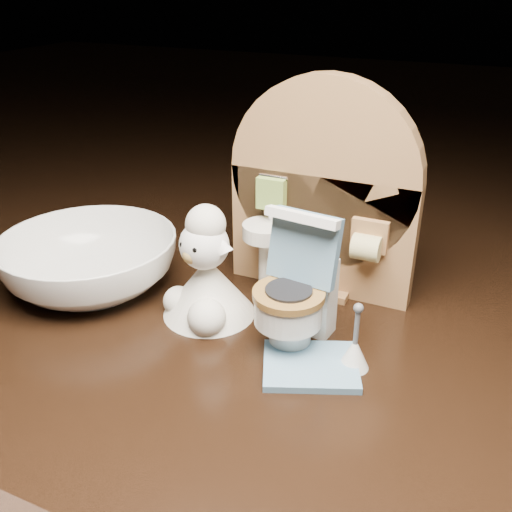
# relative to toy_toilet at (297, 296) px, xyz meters

# --- Properties ---
(backdrop_panel) EXTENTS (0.13, 0.05, 0.15)m
(backdrop_panel) POSITION_rel_toy_toilet_xyz_m (-0.01, 0.07, 0.04)
(backdrop_panel) COLOR #9B6C41
(backdrop_panel) RESTS_ON ground
(toy_toilet) EXTENTS (0.05, 0.06, 0.09)m
(toy_toilet) POSITION_rel_toy_toilet_xyz_m (0.00, 0.00, 0.00)
(toy_toilet) COLOR white
(toy_toilet) RESTS_ON ground
(bath_mat) EXTENTS (0.07, 0.06, 0.00)m
(bath_mat) POSITION_rel_toy_toilet_xyz_m (0.02, -0.02, -0.03)
(bath_mat) COLOR #5D87A5
(bath_mat) RESTS_ON ground
(toilet_brush) EXTENTS (0.02, 0.02, 0.04)m
(toilet_brush) POSITION_rel_toy_toilet_xyz_m (0.04, -0.01, -0.02)
(toilet_brush) COLOR white
(toilet_brush) RESTS_ON ground
(plush_lamb) EXTENTS (0.06, 0.06, 0.08)m
(plush_lamb) POSITION_rel_toy_toilet_xyz_m (-0.06, 0.00, -0.00)
(plush_lamb) COLOR silver
(plush_lamb) RESTS_ON ground
(ceramic_bowl) EXTENTS (0.14, 0.14, 0.04)m
(ceramic_bowl) POSITION_rel_toy_toilet_xyz_m (-0.16, 0.00, -0.01)
(ceramic_bowl) COLOR white
(ceramic_bowl) RESTS_ON ground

